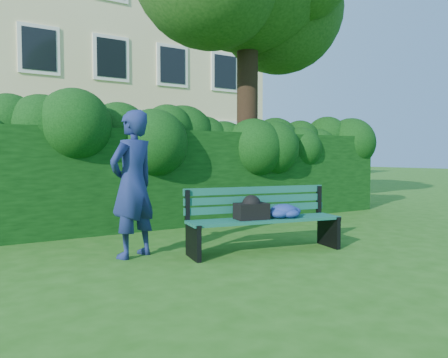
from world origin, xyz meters
TOP-DOWN VIEW (x-y plane):
  - ground at (0.00, 0.00)m, footprint 80.00×80.00m
  - apartment_building at (-0.00, 13.99)m, footprint 16.00×8.08m
  - hedge at (0.00, 2.20)m, footprint 10.00×1.00m
  - park_bench at (-0.12, -0.68)m, footprint 2.24×0.96m
  - man_reading at (-1.80, -0.00)m, footprint 0.82×0.69m

SIDE VIEW (x-z plane):
  - ground at x=0.00m, z-range 0.00..0.00m
  - park_bench at x=-0.12m, z-range 0.06..0.95m
  - hedge at x=0.00m, z-range 0.00..1.80m
  - man_reading at x=-1.80m, z-range 0.00..1.93m
  - apartment_building at x=0.00m, z-range 0.00..12.00m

